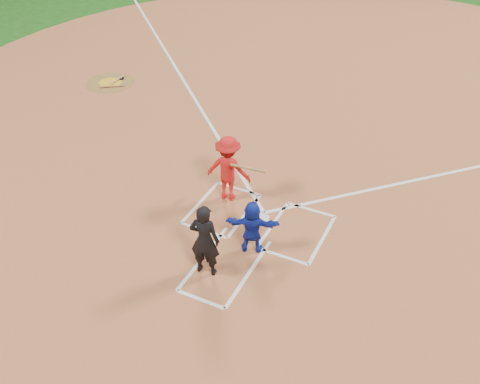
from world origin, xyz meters
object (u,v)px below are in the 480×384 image
at_px(home_plate, 259,220).
at_px(on_deck_circle, 110,82).
at_px(umpire, 205,240).
at_px(batter_at_plate, 228,169).
at_px(catcher, 252,227).

bearing_deg(home_plate, on_deck_circle, -30.61).
bearing_deg(umpire, batter_at_plate, -82.46).
relative_size(catcher, batter_at_plate, 0.74).
height_order(home_plate, batter_at_plate, batter_at_plate).
bearing_deg(catcher, on_deck_circle, -54.01).
xyz_separation_m(home_plate, catcher, (0.28, -1.00, 0.63)).
distance_m(catcher, umpire, 1.21).
relative_size(home_plate, on_deck_circle, 0.35).
bearing_deg(on_deck_circle, umpire, -41.43).
bearing_deg(batter_at_plate, on_deck_circle, 148.59).
relative_size(on_deck_circle, catcher, 1.34).
height_order(on_deck_circle, batter_at_plate, batter_at_plate).
relative_size(home_plate, umpire, 0.35).
height_order(on_deck_circle, umpire, umpire).
distance_m(on_deck_circle, batter_at_plate, 8.07).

